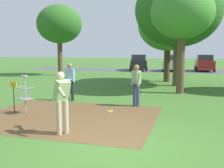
# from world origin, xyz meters

# --- Properties ---
(ground_plane) EXTENTS (160.00, 160.00, 0.00)m
(ground_plane) POSITION_xyz_m (0.00, 0.00, 0.00)
(ground_plane) COLOR #3D6B28
(dirt_tee_pad) EXTENTS (6.07, 4.92, 0.01)m
(dirt_tee_pad) POSITION_xyz_m (-2.34, 2.40, 0.00)
(dirt_tee_pad) COLOR brown
(dirt_tee_pad) RESTS_ON ground
(disc_golf_basket) EXTENTS (0.98, 0.58, 1.39)m
(disc_golf_basket) POSITION_xyz_m (-4.07, 2.42, 0.75)
(disc_golf_basket) COLOR #9E9EA3
(disc_golf_basket) RESTS_ON ground
(player_foreground_watching) EXTENTS (0.80, 0.96, 1.71)m
(player_foreground_watching) POSITION_xyz_m (-1.60, 0.54, 0.99)
(player_foreground_watching) COLOR tan
(player_foreground_watching) RESTS_ON ground
(player_throwing) EXTENTS (0.46, 0.45, 1.71)m
(player_throwing) POSITION_xyz_m (-0.41, 4.84, 0.97)
(player_throwing) COLOR #384260
(player_throwing) RESTS_ON ground
(player_waiting_right) EXTENTS (0.49, 0.42, 1.71)m
(player_waiting_right) POSITION_xyz_m (-3.55, 5.23, 0.97)
(player_waiting_right) COLOR #232328
(player_waiting_right) RESTS_ON ground
(frisbee_mid_grass) EXTENTS (0.21, 0.21, 0.02)m
(frisbee_mid_grass) POSITION_xyz_m (-1.14, 3.55, 0.01)
(frisbee_mid_grass) COLOR gold
(frisbee_mid_grass) RESTS_ON ground
(tree_near_right) EXTENTS (3.29, 3.29, 5.66)m
(tree_near_right) POSITION_xyz_m (1.18, 8.88, 4.22)
(tree_near_right) COLOR brown
(tree_near_right) RESTS_ON ground
(tree_mid_left) EXTENTS (4.30, 4.30, 5.93)m
(tree_mid_left) POSITION_xyz_m (-0.00, 14.37, 4.08)
(tree_mid_left) COLOR #4C3823
(tree_mid_left) RESTS_ON ground
(tree_mid_center) EXTENTS (4.12, 4.12, 6.45)m
(tree_mid_center) POSITION_xyz_m (-10.01, 16.98, 4.67)
(tree_mid_center) COLOR brown
(tree_mid_center) RESTS_ON ground
(tree_far_left) EXTENTS (5.46, 5.46, 7.15)m
(tree_far_left) POSITION_xyz_m (0.82, 12.04, 4.81)
(tree_far_left) COLOR brown
(tree_far_left) RESTS_ON ground
(parking_lot_strip) EXTENTS (36.00, 6.00, 0.01)m
(parking_lot_strip) POSITION_xyz_m (0.00, 25.83, 0.00)
(parking_lot_strip) COLOR #4C4C51
(parking_lot_strip) RESTS_ON ground
(parked_car_leftmost) EXTENTS (2.59, 4.47, 1.84)m
(parked_car_leftmost) POSITION_xyz_m (-4.19, 25.19, 0.92)
(parked_car_leftmost) COLOR black
(parked_car_leftmost) RESTS_ON ground
(parked_car_center_left) EXTENTS (2.22, 4.33, 1.84)m
(parked_car_center_left) POSITION_xyz_m (-0.23, 25.53, 0.92)
(parked_car_center_left) COLOR silver
(parked_car_center_left) RESTS_ON ground
(parked_car_center_right) EXTENTS (2.14, 4.29, 1.84)m
(parked_car_center_right) POSITION_xyz_m (3.15, 26.14, 0.92)
(parked_car_center_right) COLOR maroon
(parked_car_center_right) RESTS_ON ground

